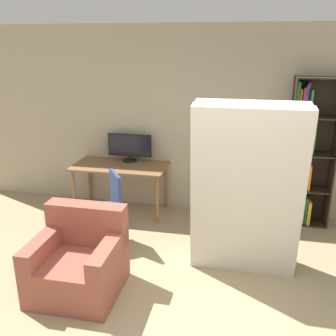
# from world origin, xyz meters

# --- Properties ---
(wall_back) EXTENTS (8.00, 0.06, 2.70)m
(wall_back) POSITION_xyz_m (0.00, 2.81, 1.35)
(wall_back) COLOR tan
(wall_back) RESTS_ON ground
(desk) EXTENTS (1.37, 0.69, 0.74)m
(desk) POSITION_xyz_m (-1.46, 2.43, 0.65)
(desk) COLOR brown
(desk) RESTS_ON ground
(monitor) EXTENTS (0.67, 0.22, 0.42)m
(monitor) POSITION_xyz_m (-1.37, 2.65, 0.96)
(monitor) COLOR black
(monitor) RESTS_ON desk
(office_chair) EXTENTS (0.61, 0.61, 0.93)m
(office_chair) POSITION_xyz_m (-1.34, 1.47, 0.38)
(office_chair) COLOR #4C4C51
(office_chair) RESTS_ON ground
(bookshelf) EXTENTS (0.60, 0.35, 2.03)m
(bookshelf) POSITION_xyz_m (1.13, 2.63, 0.94)
(bookshelf) COLOR #2D2319
(bookshelf) RESTS_ON ground
(mattress_near) EXTENTS (1.14, 0.39, 1.89)m
(mattress_near) POSITION_xyz_m (0.36, 1.14, 0.95)
(mattress_near) COLOR beige
(mattress_near) RESTS_ON ground
(mattress_far) EXTENTS (1.14, 0.32, 1.89)m
(mattress_far) POSITION_xyz_m (0.36, 1.38, 0.95)
(mattress_far) COLOR beige
(mattress_far) RESTS_ON ground
(armchair) EXTENTS (0.85, 0.80, 0.85)m
(armchair) POSITION_xyz_m (-1.27, 0.54, 0.32)
(armchair) COLOR #934C3D
(armchair) RESTS_ON ground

